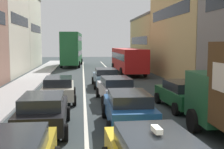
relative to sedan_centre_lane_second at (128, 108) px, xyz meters
name	(u,v)px	position (x,y,z in m)	size (l,w,h in m)	color
sidewalk_left	(26,83)	(-6.81, 13.82, -0.73)	(2.60, 64.00, 0.14)	#ACACAC
lane_stripe_left	(84,83)	(-1.81, 13.82, -0.79)	(0.16, 60.00, 0.01)	silver
lane_stripe_right	(122,83)	(1.59, 13.82, -0.79)	(0.16, 60.00, 0.01)	silver
building_row_right	(211,23)	(9.79, 13.92, 4.55)	(7.20, 43.90, 12.01)	tan
sedan_centre_lane_second	(128,108)	(0.00, 0.00, 0.00)	(2.08, 4.31, 1.49)	#194C8C
wagon_left_lane_second	(43,111)	(-3.52, -0.32, 0.00)	(2.13, 4.33, 1.49)	black
hatchback_centre_lane_third	(116,88)	(0.07, 5.34, 0.00)	(2.26, 4.40, 1.49)	silver
sedan_left_lane_third	(59,88)	(-3.37, 5.72, 0.00)	(2.19, 4.36, 1.49)	beige
coupe_centre_lane_fourth	(105,77)	(-0.07, 11.47, 0.00)	(2.14, 4.34, 1.49)	#759EB7
sedan_right_lane_behind_truck	(183,94)	(3.45, 3.05, 0.00)	(2.23, 4.38, 1.49)	#19592D
bus_mid_queue_primary	(128,59)	(3.32, 21.21, 0.96)	(2.95, 10.54, 2.90)	#B21919
bus_far_queue_secondary	(72,48)	(-3.46, 33.06, 2.03)	(3.17, 10.61, 5.06)	#1E6033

